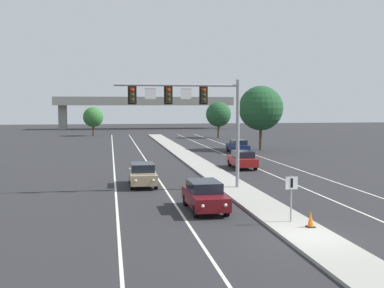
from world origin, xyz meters
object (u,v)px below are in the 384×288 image
(car_receding_red, at_px, (242,159))
(tree_far_right_a, at_px, (261,108))
(car_receding_navy, at_px, (238,146))
(median_sign_post, at_px, (291,192))
(tree_far_left_c, at_px, (93,117))
(overhead_signal_mast, at_px, (195,107))
(car_oncoming_tan, at_px, (143,174))
(tree_far_right_b, at_px, (218,114))
(car_oncoming_darkred, at_px, (205,195))
(traffic_cone_median_nose, at_px, (311,219))

(car_receding_red, relative_size, tree_far_right_a, 0.55)
(car_receding_navy, bearing_deg, tree_far_right_a, 37.96)
(median_sign_post, relative_size, tree_far_left_c, 0.41)
(tree_far_left_c, bearing_deg, median_sign_post, -80.72)
(overhead_signal_mast, xyz_separation_m, car_receding_navy, (9.50, 24.38, -4.71))
(car_receding_red, relative_size, car_receding_navy, 1.00)
(car_oncoming_tan, relative_size, tree_far_right_b, 0.71)
(car_oncoming_tan, xyz_separation_m, tree_far_right_a, (16.51, 24.87, 4.47))
(car_oncoming_darkred, relative_size, tree_far_right_b, 0.72)
(median_sign_post, distance_m, car_receding_red, 20.66)
(car_receding_red, xyz_separation_m, car_receding_navy, (3.33, 13.94, 0.00))
(overhead_signal_mast, bearing_deg, tree_far_right_a, 64.14)
(traffic_cone_median_nose, bearing_deg, car_receding_navy, 80.21)
(car_oncoming_tan, relative_size, tree_far_left_c, 0.84)
(traffic_cone_median_nose, xyz_separation_m, tree_far_right_b, (9.71, 61.90, 3.59))
(car_receding_navy, distance_m, tree_far_right_a, 6.50)
(car_receding_red, relative_size, tree_far_right_b, 0.72)
(overhead_signal_mast, bearing_deg, tree_far_left_c, 98.10)
(car_oncoming_darkred, height_order, tree_far_right_b, tree_far_right_b)
(car_receding_navy, bearing_deg, car_receding_red, -103.43)
(overhead_signal_mast, relative_size, car_receding_navy, 1.85)
(car_receding_red, xyz_separation_m, tree_far_left_c, (-14.71, 49.55, 2.67))
(car_oncoming_darkred, xyz_separation_m, car_receding_red, (6.70, 16.62, 0.00))
(car_receding_red, distance_m, tree_far_right_a, 18.79)
(car_receding_red, xyz_separation_m, traffic_cone_median_nose, (-2.79, -21.52, -0.31))
(car_oncoming_tan, bearing_deg, tree_far_right_a, 56.42)
(car_receding_red, distance_m, tree_far_left_c, 51.75)
(median_sign_post, xyz_separation_m, tree_far_right_b, (10.20, 60.76, 2.51))
(car_oncoming_tan, xyz_separation_m, traffic_cone_median_nose, (6.67, -13.49, -0.31))
(car_oncoming_tan, distance_m, car_receding_red, 12.41)
(car_oncoming_tan, distance_m, traffic_cone_median_nose, 15.05)
(median_sign_post, xyz_separation_m, car_oncoming_tan, (-6.18, 12.35, -0.77))
(tree_far_right_b, bearing_deg, overhead_signal_mast, -104.45)
(overhead_signal_mast, bearing_deg, car_receding_red, 59.40)
(car_receding_red, bearing_deg, car_oncoming_darkred, -111.97)
(median_sign_post, height_order, car_receding_red, median_sign_post)
(car_oncoming_darkred, distance_m, car_receding_navy, 32.16)
(tree_far_right_b, bearing_deg, tree_far_left_c, 157.02)
(tree_far_left_c, bearing_deg, car_receding_red, -73.46)
(car_oncoming_tan, bearing_deg, tree_far_left_c, 95.21)
(overhead_signal_mast, distance_m, car_oncoming_tan, 6.23)
(overhead_signal_mast, xyz_separation_m, tree_far_right_a, (13.22, 27.28, -0.23))
(median_sign_post, distance_m, car_receding_navy, 34.96)
(car_receding_red, distance_m, tree_far_right_b, 41.10)
(car_oncoming_darkred, bearing_deg, car_receding_navy, 71.83)
(car_receding_navy, height_order, tree_far_right_a, tree_far_right_a)
(median_sign_post, distance_m, tree_far_right_a, 38.81)
(tree_far_left_c, bearing_deg, car_oncoming_tan, -84.79)
(median_sign_post, bearing_deg, traffic_cone_median_nose, -66.72)
(median_sign_post, relative_size, traffic_cone_median_nose, 2.97)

